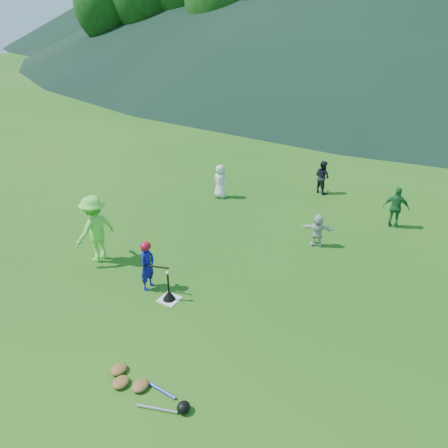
# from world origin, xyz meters

# --- Properties ---
(ground) EXTENTS (120.00, 120.00, 0.00)m
(ground) POSITION_xyz_m (0.00, 0.00, 0.00)
(ground) COLOR #135313
(ground) RESTS_ON ground
(home_plate) EXTENTS (0.45, 0.45, 0.02)m
(home_plate) POSITION_xyz_m (0.00, 0.00, 0.01)
(home_plate) COLOR silver
(home_plate) RESTS_ON ground
(baseball) EXTENTS (0.08, 0.08, 0.08)m
(baseball) POSITION_xyz_m (0.00, 0.00, 0.74)
(baseball) COLOR white
(baseball) RESTS_ON batting_tee
(batter_child) EXTENTS (0.32, 0.47, 1.22)m
(batter_child) POSITION_xyz_m (-0.72, 0.16, 0.61)
(batter_child) COLOR #14148E
(batter_child) RESTS_ON ground
(adult_coach) EXTENTS (0.82, 1.25, 1.83)m
(adult_coach) POSITION_xyz_m (-2.74, 0.52, 0.91)
(adult_coach) COLOR #6FED45
(adult_coach) RESTS_ON ground
(fielder_a) EXTENTS (0.62, 0.44, 1.20)m
(fielder_a) POSITION_xyz_m (-2.15, 5.89, 0.60)
(fielder_a) COLOR white
(fielder_a) RESTS_ON ground
(fielder_b) EXTENTS (0.72, 0.66, 1.21)m
(fielder_b) POSITION_xyz_m (0.80, 8.14, 0.61)
(fielder_b) COLOR black
(fielder_b) RESTS_ON ground
(fielder_c) EXTENTS (0.78, 0.39, 1.29)m
(fielder_c) POSITION_xyz_m (3.67, 6.58, 0.64)
(fielder_c) COLOR #1F692F
(fielder_c) RESTS_ON ground
(fielder_d) EXTENTS (0.94, 0.48, 0.97)m
(fielder_d) POSITION_xyz_m (2.04, 4.21, 0.48)
(fielder_d) COLOR silver
(fielder_d) RESTS_ON ground
(batting_tee) EXTENTS (0.30, 0.30, 0.68)m
(batting_tee) POSITION_xyz_m (0.00, 0.00, 0.13)
(batting_tee) COLOR black
(batting_tee) RESTS_ON home_plate
(batter_gear) EXTENTS (0.73, 0.27, 0.58)m
(batter_gear) POSITION_xyz_m (-0.70, 0.15, 1.11)
(batter_gear) COLOR #B80C20
(batter_gear) RESTS_ON ground
(equipment_pile) EXTENTS (1.80, 0.63, 0.19)m
(equipment_pile) POSITION_xyz_m (1.15, -2.39, 0.07)
(equipment_pile) COLOR olive
(equipment_pile) RESTS_ON ground
(outfield_fence) EXTENTS (70.07, 0.08, 1.33)m
(outfield_fence) POSITION_xyz_m (0.00, 28.00, 0.70)
(outfield_fence) COLOR gray
(outfield_fence) RESTS_ON ground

